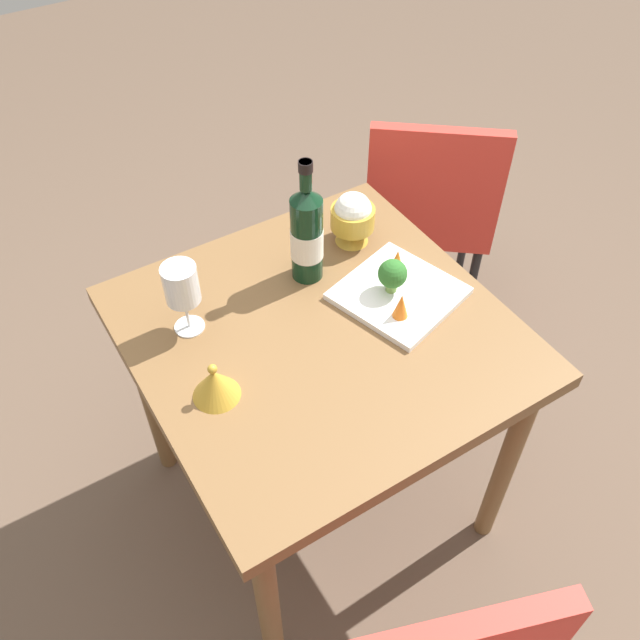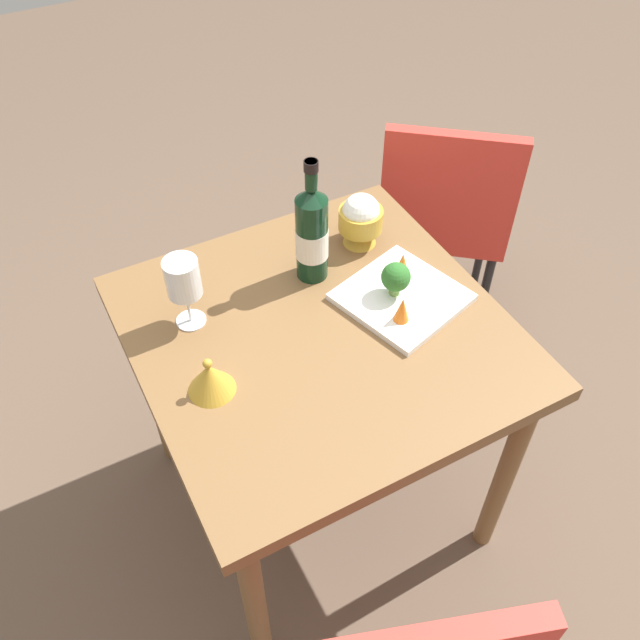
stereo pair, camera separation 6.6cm
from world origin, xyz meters
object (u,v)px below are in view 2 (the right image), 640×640
object	(u,v)px
wine_bottle	(312,233)
broccoli_floret	(396,278)
serving_plate	(402,297)
rice_bowl_lid	(210,378)
chair_by_wall	(445,211)
carrot_garnish_left	(402,263)
rice_bowl	(361,219)
carrot_garnish_right	(402,309)
wine_glass	(183,280)

from	to	relation	value
wine_bottle	broccoli_floret	size ratio (longest dim) A/B	3.72
serving_plate	rice_bowl_lid	bearing A→B (deg)	-85.68
chair_by_wall	carrot_garnish_left	distance (m)	0.61
chair_by_wall	rice_bowl	xyz separation A→B (m)	(0.21, -0.44, 0.28)
rice_bowl_lid	wine_bottle	bearing A→B (deg)	121.68
serving_plate	carrot_garnish_right	size ratio (longest dim) A/B	4.83
wine_bottle	rice_bowl	bearing A→B (deg)	106.78
chair_by_wall	wine_bottle	size ratio (longest dim) A/B	2.66
carrot_garnish_left	rice_bowl_lid	bearing A→B (deg)	-79.08
carrot_garnish_left	wine_glass	bearing A→B (deg)	-101.47
chair_by_wall	rice_bowl	world-z (taller)	rice_bowl
carrot_garnish_left	carrot_garnish_right	bearing A→B (deg)	-33.18
wine_bottle	carrot_garnish_right	world-z (taller)	wine_bottle
wine_bottle	carrot_garnish_left	size ratio (longest dim) A/B	5.55
rice_bowl_lid	carrot_garnish_right	world-z (taller)	rice_bowl_lid
wine_glass	carrot_garnish_left	world-z (taller)	wine_glass
wine_bottle	rice_bowl_lid	distance (m)	0.41
wine_glass	chair_by_wall	bearing A→B (deg)	106.08
broccoli_floret	carrot_garnish_left	distance (m)	0.08
wine_glass	broccoli_floret	bearing A→B (deg)	70.93
chair_by_wall	wine_bottle	world-z (taller)	wine_bottle
chair_by_wall	broccoli_floret	bearing A→B (deg)	-99.98
chair_by_wall	carrot_garnish_left	bearing A→B (deg)	-100.38
rice_bowl_lid	chair_by_wall	bearing A→B (deg)	116.23
rice_bowl	broccoli_floret	bearing A→B (deg)	-8.50
wine_glass	rice_bowl	distance (m)	0.48
wine_bottle	rice_bowl	world-z (taller)	wine_bottle
carrot_garnish_left	carrot_garnish_right	xyz separation A→B (m)	(0.13, -0.08, 0.00)
chair_by_wall	rice_bowl_lid	xyz separation A→B (m)	(0.47, -0.95, 0.24)
rice_bowl_lid	carrot_garnish_left	world-z (taller)	rice_bowl_lid
wine_bottle	broccoli_floret	bearing A→B (deg)	38.22
serving_plate	carrot_garnish_right	bearing A→B (deg)	-34.70
wine_bottle	wine_glass	bearing A→B (deg)	-88.12
carrot_garnish_right	wine_bottle	bearing A→B (deg)	-157.98
rice_bowl_lid	carrot_garnish_left	size ratio (longest dim) A/B	1.74
wine_glass	carrot_garnish_right	bearing A→B (deg)	60.74
wine_bottle	carrot_garnish_left	world-z (taller)	wine_bottle
wine_bottle	carrot_garnish_left	distance (m)	0.23
wine_bottle	rice_bowl	distance (m)	0.18
carrot_garnish_left	chair_by_wall	bearing A→B (deg)	131.01
chair_by_wall	rice_bowl_lid	bearing A→B (deg)	-115.15
chair_by_wall	carrot_garnish_right	xyz separation A→B (m)	(0.50, -0.50, 0.25)
wine_bottle	carrot_garnish_left	xyz separation A→B (m)	(0.11, 0.18, -0.08)
wine_bottle	rice_bowl_lid	world-z (taller)	wine_bottle
carrot_garnish_left	carrot_garnish_right	size ratio (longest dim) A/B	0.89
wine_bottle	rice_bowl_lid	xyz separation A→B (m)	(0.21, -0.35, -0.09)
chair_by_wall	rice_bowl_lid	size ratio (longest dim) A/B	8.50
wine_bottle	broccoli_floret	distance (m)	0.22
rice_bowl	rice_bowl_lid	size ratio (longest dim) A/B	1.42
chair_by_wall	carrot_garnish_left	size ratio (longest dim) A/B	14.79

